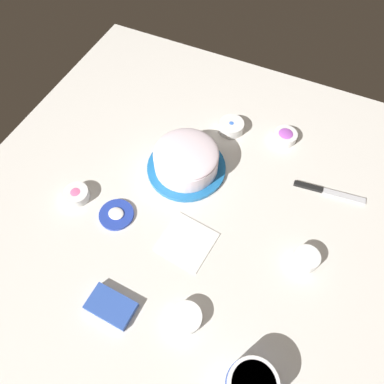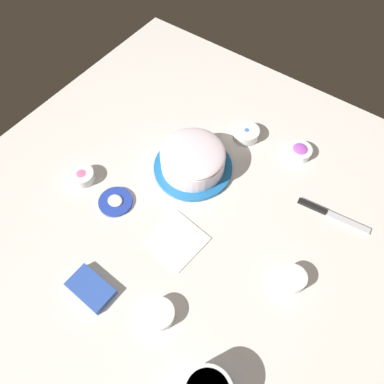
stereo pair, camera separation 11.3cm
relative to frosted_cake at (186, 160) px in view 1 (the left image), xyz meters
name	(u,v)px [view 1 (the left image)]	position (x,y,z in m)	size (l,w,h in m)	color
ground_plane	(195,214)	(0.10, -0.15, -0.05)	(1.54, 1.54, 0.00)	silver
frosted_cake	(186,160)	(0.00, 0.00, 0.00)	(0.27, 0.27, 0.11)	#1E6BB2
frosting_tub_lid	(116,215)	(-0.13, -0.26, -0.04)	(0.11, 0.11, 0.02)	#233DAD
spreading_knife	(323,190)	(0.46, 0.11, -0.04)	(0.24, 0.05, 0.01)	silver
sprinkle_bowl_yellow	(186,318)	(0.22, -0.46, -0.03)	(0.09, 0.09, 0.03)	white
sprinkle_bowl_pink	(76,194)	(-0.28, -0.26, -0.03)	(0.08, 0.08, 0.03)	white
sprinkle_bowl_green	(306,259)	(0.47, -0.16, -0.03)	(0.08, 0.08, 0.04)	white
sprinkle_bowl_rainbow	(285,136)	(0.27, 0.27, -0.03)	(0.09, 0.09, 0.04)	white
sprinkle_bowl_blue	(231,126)	(0.08, 0.23, -0.03)	(0.09, 0.09, 0.04)	white
candy_box_lower	(111,306)	(0.01, -0.52, -0.04)	(0.13, 0.08, 0.02)	#2D51B2
paper_napkin	(187,242)	(0.12, -0.25, -0.05)	(0.15, 0.15, 0.01)	white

